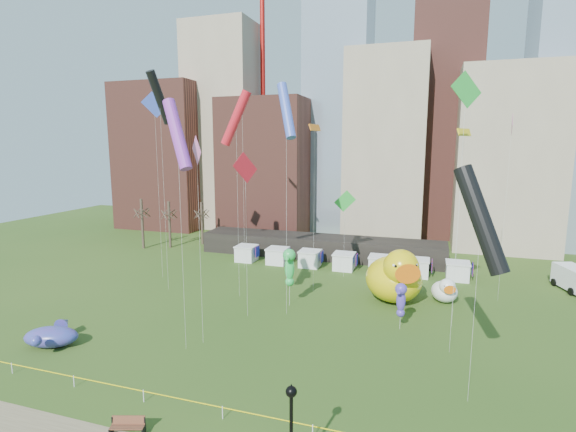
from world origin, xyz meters
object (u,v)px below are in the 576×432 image
(whale_inflatable, at_px, (52,336))
(box_truck, at_px, (576,280))
(small_duck, at_px, (445,290))
(seahorse_green, at_px, (289,264))
(seahorse_purple, at_px, (401,297))
(park_bench, at_px, (128,425))
(big_duck, at_px, (395,277))
(lamppost, at_px, (291,423))

(whale_inflatable, distance_m, box_truck, 57.07)
(small_duck, height_order, box_truck, small_duck)
(seahorse_green, height_order, whale_inflatable, seahorse_green)
(seahorse_purple, relative_size, whale_inflatable, 0.79)
(whale_inflatable, relative_size, park_bench, 2.69)
(seahorse_purple, distance_m, park_bench, 25.64)
(small_duck, relative_size, whale_inflatable, 0.72)
(big_duck, xyz_separation_m, box_truck, (20.44, 10.27, -1.49))
(big_duck, height_order, lamppost, big_duck)
(big_duck, relative_size, box_truck, 1.29)
(seahorse_green, relative_size, whale_inflatable, 1.11)
(whale_inflatable, height_order, lamppost, lamppost)
(box_truck, bearing_deg, park_bench, -148.03)
(big_duck, xyz_separation_m, seahorse_purple, (1.11, -7.35, 0.26))
(seahorse_green, xyz_separation_m, box_truck, (31.31, 14.98, -3.21))
(big_duck, height_order, seahorse_green, big_duck)
(whale_inflatable, height_order, park_bench, whale_inflatable)
(seahorse_purple, distance_m, box_truck, 26.21)
(seahorse_green, bearing_deg, small_duck, 19.06)
(big_duck, bearing_deg, park_bench, -138.81)
(small_duck, xyz_separation_m, box_truck, (15.05, 8.56, 0.11))
(small_duck, xyz_separation_m, park_bench, (-19.04, -29.84, -0.80))
(seahorse_green, relative_size, box_truck, 0.89)
(seahorse_green, xyz_separation_m, park_bench, (-2.79, -23.43, -4.12))
(seahorse_purple, xyz_separation_m, park_bench, (-14.77, -20.79, -2.65))
(park_bench, distance_m, lamppost, 11.08)
(whale_inflatable, distance_m, park_bench, 16.09)
(small_duck, relative_size, lamppost, 0.75)
(seahorse_purple, xyz_separation_m, box_truck, (19.33, 17.61, -1.75))
(seahorse_purple, height_order, lamppost, lamppost)
(big_duck, distance_m, whale_inflatable, 34.45)
(lamppost, bearing_deg, big_duck, 84.11)
(whale_inflatable, bearing_deg, big_duck, 16.45)
(small_duck, distance_m, seahorse_green, 17.79)
(park_bench, bearing_deg, seahorse_green, 65.34)
(big_duck, height_order, whale_inflatable, big_duck)
(big_duck, relative_size, park_bench, 4.29)
(whale_inflatable, xyz_separation_m, park_bench, (14.07, -7.80, -0.35))
(box_truck, bearing_deg, seahorse_green, -170.87)
(small_duck, bearing_deg, park_bench, -135.53)
(lamppost, bearing_deg, seahorse_green, 108.18)
(whale_inflatable, bearing_deg, lamppost, -38.62)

